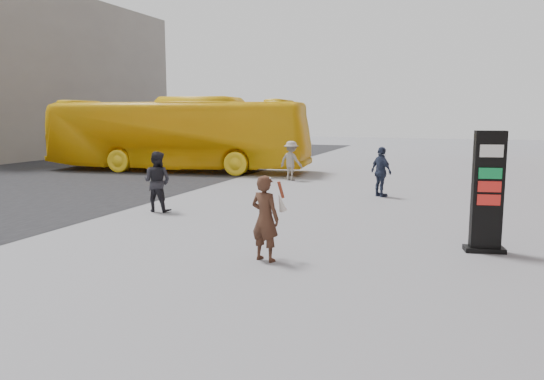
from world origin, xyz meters
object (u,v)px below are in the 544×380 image
(bus, at_px, (178,134))
(pedestrian_a, at_px, (157,182))
(pedestrian_b, at_px, (291,161))
(info_pylon, at_px, (487,192))
(woman, at_px, (265,217))
(pedestrian_c, at_px, (381,172))

(bus, bearing_deg, pedestrian_a, -159.57)
(bus, xyz_separation_m, pedestrian_b, (6.10, -1.60, -0.92))
(info_pylon, distance_m, bus, 17.08)
(info_pylon, relative_size, pedestrian_a, 1.43)
(woman, relative_size, pedestrian_b, 1.00)
(pedestrian_c, bearing_deg, woman, 127.57)
(pedestrian_a, bearing_deg, info_pylon, 167.92)
(woman, bearing_deg, pedestrian_a, -23.10)
(pedestrian_a, xyz_separation_m, pedestrian_b, (1.39, 7.78, -0.04))
(pedestrian_a, distance_m, pedestrian_c, 7.20)
(info_pylon, distance_m, woman, 4.36)
(bus, relative_size, pedestrian_c, 7.56)
(info_pylon, xyz_separation_m, pedestrian_c, (-2.94, 6.30, -0.37))
(info_pylon, distance_m, pedestrian_b, 11.68)
(pedestrian_c, bearing_deg, pedestrian_b, 6.60)
(info_pylon, bearing_deg, woman, -163.12)
(info_pylon, xyz_separation_m, woman, (-3.83, -2.05, -0.37))
(info_pylon, bearing_deg, pedestrian_c, 103.83)
(woman, height_order, pedestrian_b, pedestrian_b)
(woman, distance_m, pedestrian_c, 8.39)
(pedestrian_b, height_order, pedestrian_c, pedestrian_c)
(woman, relative_size, pedestrian_a, 0.96)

